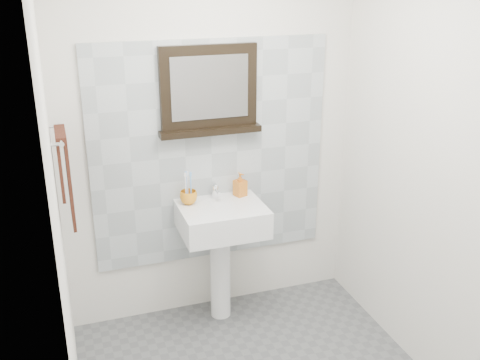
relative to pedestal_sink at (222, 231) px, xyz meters
name	(u,v)px	position (x,y,z in m)	size (l,w,h in m)	color
back_wall	(210,139)	(0.00, 0.23, 0.57)	(2.00, 0.01, 2.50)	silver
front_wall	(403,325)	(0.00, -1.97, 0.57)	(2.00, 0.01, 2.50)	silver
left_wall	(59,227)	(-1.00, -0.87, 0.57)	(0.01, 2.20, 2.50)	silver
right_wall	(443,176)	(1.00, -0.87, 0.57)	(0.01, 2.20, 2.50)	silver
splashback	(211,153)	(0.00, 0.21, 0.47)	(1.60, 0.02, 1.50)	#A9B2B7
pedestal_sink	(222,231)	(0.00, 0.00, 0.00)	(0.55, 0.44, 0.96)	white
toothbrush_cup	(189,197)	(-0.19, 0.10, 0.23)	(0.11, 0.11, 0.09)	orange
toothbrushes	(188,186)	(-0.20, 0.10, 0.31)	(0.05, 0.04, 0.21)	white
soap_dispenser	(240,184)	(0.17, 0.12, 0.27)	(0.07, 0.07, 0.16)	#C54917
framed_mirror	(209,92)	(-0.02, 0.19, 0.89)	(0.67, 0.11, 0.57)	black
towel_bar	(60,134)	(-0.95, -0.10, 0.78)	(0.07, 0.40, 0.03)	silver
hand_towel	(65,170)	(-0.94, -0.10, 0.57)	(0.06, 0.30, 0.55)	black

